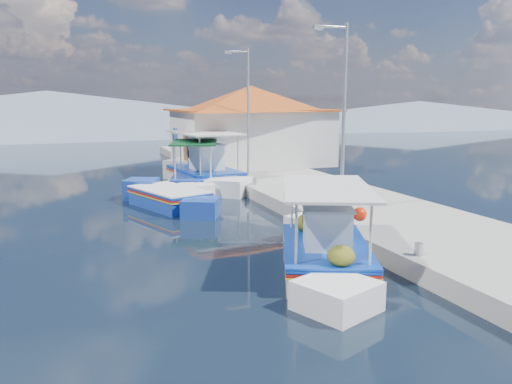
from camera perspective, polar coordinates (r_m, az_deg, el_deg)
name	(u,v)px	position (r m, az deg, el deg)	size (l,w,h in m)	color
ground	(227,257)	(13.92, -3.19, -7.17)	(160.00, 160.00, 0.00)	black
quay	(319,195)	(21.49, 6.98, -0.36)	(5.00, 44.00, 0.50)	#9C9991
bollards	(280,192)	(19.86, 2.65, 0.02)	(0.20, 17.20, 0.30)	#A5A8AD
main_caique	(323,252)	(12.94, 7.40, -6.54)	(3.79, 6.45, 2.31)	silver
caique_green_canopy	(194,182)	(24.27, -6.81, 1.14)	(3.24, 6.35, 2.49)	silver
caique_blue_hull	(170,199)	(20.47, -9.49, -0.81)	(3.13, 5.83, 1.10)	#1A3C9C
caique_far	(204,175)	(25.37, -5.71, 1.93)	(2.96, 8.19, 2.88)	silver
harbor_building	(251,124)	(29.53, -0.61, 7.50)	(10.49, 10.49, 4.40)	silver
lamp_post_near	(342,109)	(16.97, 9.39, 9.04)	(1.21, 0.14, 6.00)	#A5A8AD
lamp_post_far	(246,106)	(25.16, -1.08, 9.49)	(1.21, 0.14, 6.00)	#A5A8AD
mountain_ridge	(144,116)	(69.51, -12.23, 8.19)	(171.40, 96.00, 5.50)	slate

